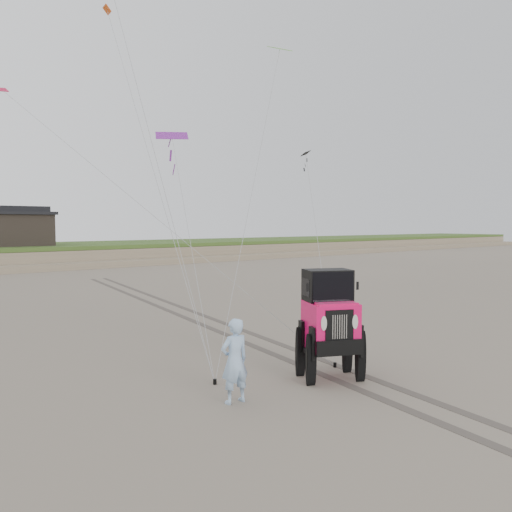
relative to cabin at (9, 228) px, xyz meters
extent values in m
plane|color=#6B6054|center=(-2.00, -37.00, -3.24)|extent=(160.00, 160.00, 0.00)
cube|color=black|center=(0.00, 0.00, -0.21)|extent=(6.00, 5.00, 2.60)
cube|color=black|center=(0.00, 0.00, 1.21)|extent=(6.40, 5.40, 0.25)
cube|color=black|center=(0.00, 0.00, 1.59)|extent=(6.40, 1.20, 0.50)
imported|color=#91ACE0|center=(-4.33, -37.80, -2.39)|extent=(0.64, 0.44, 1.70)
cube|color=#78198C|center=(0.70, -26.44, 4.13)|extent=(1.57, 1.33, 0.47)
cube|color=#66E027|center=(2.86, -31.00, 7.02)|extent=(0.95, 0.69, 0.22)
cube|color=black|center=(2.57, -32.74, 2.85)|extent=(0.35, 0.42, 0.19)
cube|color=#EA4D0C|center=(-1.96, -26.08, 8.82)|extent=(0.30, 0.54, 0.29)
cube|color=#B8173C|center=(-6.03, -26.77, 4.89)|extent=(0.45, 0.30, 0.22)
cylinder|color=black|center=(-4.00, -36.61, -3.18)|extent=(0.08, 0.08, 0.12)
cylinder|color=black|center=(-0.92, -37.38, -3.18)|extent=(0.08, 0.08, 0.12)
cube|color=#4C443D|center=(-0.40, -29.00, -3.23)|extent=(4.42, 29.74, 0.01)
cube|color=#4C443D|center=(0.40, -29.00, -3.23)|extent=(4.42, 29.74, 0.01)
camera|label=1|loc=(-10.10, -45.66, 0.33)|focal=35.00mm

